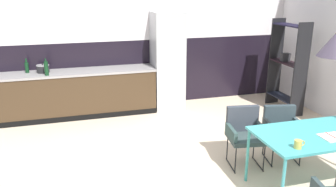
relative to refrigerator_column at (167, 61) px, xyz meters
name	(u,v)px	position (x,y,z in m)	size (l,w,h in m)	color
back_wall_splashback_dark	(152,72)	(-0.24, 0.36, -0.29)	(6.27, 0.12, 1.38)	black
back_wall_panel_upper	(151,5)	(-0.24, 0.36, 1.09)	(6.27, 0.12, 1.38)	silver
kitchen_counter	(80,93)	(-1.77, 0.00, -0.53)	(2.93, 0.63, 0.89)	#3E2D1C
refrigerator_column	(167,61)	(0.00, 0.00, 0.00)	(0.60, 0.60, 1.95)	#ADAFB2
dining_table	(319,137)	(0.92, -3.45, -0.27)	(1.52, 0.85, 0.76)	teal
armchair_by_stool	(245,129)	(0.38, -2.61, -0.46)	(0.55, 0.53, 0.82)	#313F3F
armchair_head_of_table	(282,126)	(0.97, -2.62, -0.47)	(0.56, 0.56, 0.77)	#313F3F
open_book	(333,137)	(0.97, -3.60, -0.21)	(0.27, 0.24, 0.02)	white
mug_dark_espresso	(298,144)	(0.41, -3.73, -0.17)	(0.13, 0.08, 0.09)	gold
cooking_pot	(43,69)	(-2.39, 0.05, -0.02)	(0.23, 0.23, 0.17)	black
bottle_oil_tall	(46,68)	(-2.32, -0.20, 0.04)	(0.07, 0.07, 0.31)	#0F3319
bottle_spice_small	(27,67)	(-2.68, 0.11, 0.02)	(0.07, 0.07, 0.27)	#0F3319
open_shelf_unit	(287,65)	(2.25, -0.80, -0.04)	(0.30, 0.89, 1.81)	black
pendant_lamp_over_table_near	(335,44)	(0.92, -3.49, 0.85)	(0.37, 0.37, 1.01)	black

